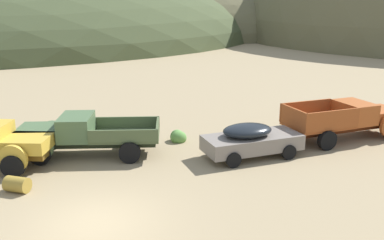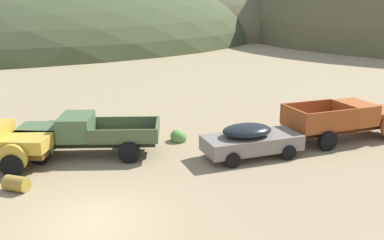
{
  "view_description": "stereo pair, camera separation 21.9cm",
  "coord_description": "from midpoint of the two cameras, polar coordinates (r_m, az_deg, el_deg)",
  "views": [
    {
      "loc": [
        0.39,
        -12.47,
        6.87
      ],
      "look_at": [
        4.69,
        6.85,
        1.27
      ],
      "focal_mm": 39.3,
      "sensor_mm": 36.0,
      "label": 1
    },
    {
      "loc": [
        0.6,
        -12.51,
        6.87
      ],
      "look_at": [
        4.69,
        6.85,
        1.27
      ],
      "focal_mm": 39.3,
      "sensor_mm": 36.0,
      "label": 2
    }
  ],
  "objects": [
    {
      "name": "truck_weathered_green",
      "position": [
        19.92,
        -15.33,
        -1.89
      ],
      "size": [
        6.61,
        3.22,
        1.89
      ],
      "rotation": [
        0.0,
        0.0,
        2.97
      ],
      "color": "#232B1B",
      "rests_on": "ground"
    },
    {
      "name": "truck_oxide_orange",
      "position": [
        23.18,
        20.41,
        0.2
      ],
      "size": [
        6.65,
        3.22,
        1.91
      ],
      "rotation": [
        0.0,
        0.0,
        0.15
      ],
      "color": "#51220D",
      "rests_on": "ground"
    },
    {
      "name": "hill_far_left",
      "position": [
        100.07,
        3.45,
        11.84
      ],
      "size": [
        71.36,
        56.34,
        24.22
      ],
      "primitive_type": "ellipsoid",
      "color": "brown",
      "rests_on": "ground"
    },
    {
      "name": "bush_lone_scrub",
      "position": [
        21.43,
        -2.22,
        -2.36
      ],
      "size": [
        0.82,
        0.86,
        0.73
      ],
      "color": "#5B8E42",
      "rests_on": "ground"
    },
    {
      "name": "ground_plane",
      "position": [
        14.27,
        -13.34,
        -13.47
      ],
      "size": [
        300.0,
        300.0,
        0.0
      ],
      "primitive_type": "plane",
      "color": "#998460"
    },
    {
      "name": "oil_drum_tipped",
      "position": [
        17.17,
        -22.98,
        -8.05
      ],
      "size": [
        1.06,
        0.94,
        0.59
      ],
      "color": "olive",
      "rests_on": "ground"
    },
    {
      "name": "car_primer_gray",
      "position": [
        19.37,
        8.2,
        -2.59
      ],
      "size": [
        4.92,
        2.5,
        1.57
      ],
      "rotation": [
        0.0,
        0.0,
        0.14
      ],
      "color": "slate",
      "rests_on": "ground"
    }
  ]
}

